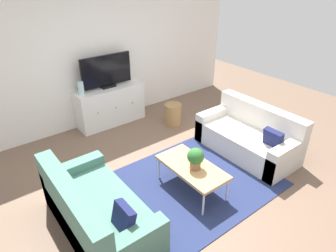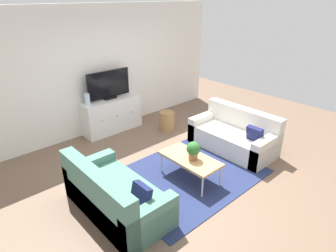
{
  "view_description": "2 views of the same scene",
  "coord_description": "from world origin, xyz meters",
  "px_view_note": "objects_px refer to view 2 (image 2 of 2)",
  "views": [
    {
      "loc": [
        -2.31,
        -2.67,
        2.87
      ],
      "look_at": [
        0.0,
        0.32,
        0.79
      ],
      "focal_mm": 31.86,
      "sensor_mm": 36.0,
      "label": 1
    },
    {
      "loc": [
        -3.05,
        -3.05,
        2.87
      ],
      "look_at": [
        0.0,
        0.32,
        0.79
      ],
      "focal_mm": 31.05,
      "sensor_mm": 36.0,
      "label": 2
    }
  ],
  "objects_px": {
    "couch_right_side": "(235,136)",
    "coffee_table": "(190,159)",
    "potted_plant": "(193,150)",
    "tv_console": "(112,115)",
    "glass_vase": "(87,99)",
    "wicker_basket": "(167,121)",
    "flat_screen_tv": "(109,85)",
    "couch_left_side": "(112,198)"
  },
  "relations": [
    {
      "from": "tv_console",
      "to": "coffee_table",
      "type": "bearing_deg",
      "value": -91.87
    },
    {
      "from": "couch_left_side",
      "to": "couch_right_side",
      "type": "height_order",
      "value": "same"
    },
    {
      "from": "wicker_basket",
      "to": "potted_plant",
      "type": "bearing_deg",
      "value": -120.19
    },
    {
      "from": "potted_plant",
      "to": "flat_screen_tv",
      "type": "distance_m",
      "value": 2.65
    },
    {
      "from": "couch_left_side",
      "to": "tv_console",
      "type": "distance_m",
      "value": 2.81
    },
    {
      "from": "glass_vase",
      "to": "potted_plant",
      "type": "bearing_deg",
      "value": -79.91
    },
    {
      "from": "potted_plant",
      "to": "flat_screen_tv",
      "type": "relative_size",
      "value": 0.31
    },
    {
      "from": "coffee_table",
      "to": "flat_screen_tv",
      "type": "height_order",
      "value": "flat_screen_tv"
    },
    {
      "from": "tv_console",
      "to": "glass_vase",
      "type": "bearing_deg",
      "value": 180.0
    },
    {
      "from": "couch_left_side",
      "to": "couch_right_side",
      "type": "relative_size",
      "value": 1.0
    },
    {
      "from": "couch_right_side",
      "to": "flat_screen_tv",
      "type": "relative_size",
      "value": 1.66
    },
    {
      "from": "tv_console",
      "to": "wicker_basket",
      "type": "relative_size",
      "value": 3.13
    },
    {
      "from": "couch_left_side",
      "to": "glass_vase",
      "type": "bearing_deg",
      "value": 68.11
    },
    {
      "from": "coffee_table",
      "to": "tv_console",
      "type": "xyz_separation_m",
      "value": [
        0.08,
        2.52,
        0.0
      ]
    },
    {
      "from": "couch_right_side",
      "to": "wicker_basket",
      "type": "bearing_deg",
      "value": 104.77
    },
    {
      "from": "flat_screen_tv",
      "to": "wicker_basket",
      "type": "xyz_separation_m",
      "value": [
        0.95,
        -0.82,
        -0.86
      ]
    },
    {
      "from": "glass_vase",
      "to": "wicker_basket",
      "type": "height_order",
      "value": "glass_vase"
    },
    {
      "from": "couch_left_side",
      "to": "wicker_basket",
      "type": "xyz_separation_m",
      "value": [
        2.45,
        1.58,
        -0.06
      ]
    },
    {
      "from": "couch_right_side",
      "to": "glass_vase",
      "type": "distance_m",
      "value": 3.11
    },
    {
      "from": "coffee_table",
      "to": "tv_console",
      "type": "relative_size",
      "value": 0.78
    },
    {
      "from": "wicker_basket",
      "to": "glass_vase",
      "type": "bearing_deg",
      "value": 152.0
    },
    {
      "from": "glass_vase",
      "to": "couch_left_side",
      "type": "bearing_deg",
      "value": -111.89
    },
    {
      "from": "couch_left_side",
      "to": "coffee_table",
      "type": "bearing_deg",
      "value": -5.68
    },
    {
      "from": "couch_right_side",
      "to": "coffee_table",
      "type": "xyz_separation_m",
      "value": [
        -1.45,
        -0.14,
        0.11
      ]
    },
    {
      "from": "potted_plant",
      "to": "flat_screen_tv",
      "type": "height_order",
      "value": "flat_screen_tv"
    },
    {
      "from": "couch_right_side",
      "to": "flat_screen_tv",
      "type": "bearing_deg",
      "value": 119.75
    },
    {
      "from": "couch_left_side",
      "to": "potted_plant",
      "type": "relative_size",
      "value": 5.36
    },
    {
      "from": "coffee_table",
      "to": "wicker_basket",
      "type": "distance_m",
      "value": 2.01
    },
    {
      "from": "glass_vase",
      "to": "coffee_table",
      "type": "bearing_deg",
      "value": -79.58
    },
    {
      "from": "potted_plant",
      "to": "flat_screen_tv",
      "type": "bearing_deg",
      "value": 88.12
    },
    {
      "from": "coffee_table",
      "to": "flat_screen_tv",
      "type": "xyz_separation_m",
      "value": [
        0.08,
        2.54,
        0.69
      ]
    },
    {
      "from": "wicker_basket",
      "to": "coffee_table",
      "type": "bearing_deg",
      "value": -121.05
    },
    {
      "from": "coffee_table",
      "to": "couch_right_side",
      "type": "bearing_deg",
      "value": 5.54
    },
    {
      "from": "potted_plant",
      "to": "couch_right_side",
      "type": "bearing_deg",
      "value": 8.07
    },
    {
      "from": "tv_console",
      "to": "wicker_basket",
      "type": "xyz_separation_m",
      "value": [
        0.95,
        -0.8,
        -0.17
      ]
    },
    {
      "from": "couch_left_side",
      "to": "glass_vase",
      "type": "xyz_separation_m",
      "value": [
        0.95,
        2.37,
        0.61
      ]
    },
    {
      "from": "flat_screen_tv",
      "to": "wicker_basket",
      "type": "relative_size",
      "value": 2.37
    },
    {
      "from": "couch_left_side",
      "to": "coffee_table",
      "type": "height_order",
      "value": "couch_left_side"
    },
    {
      "from": "couch_right_side",
      "to": "coffee_table",
      "type": "relative_size",
      "value": 1.62
    },
    {
      "from": "coffee_table",
      "to": "potted_plant",
      "type": "xyz_separation_m",
      "value": [
        -0.0,
        -0.07,
        0.2
      ]
    },
    {
      "from": "couch_left_side",
      "to": "tv_console",
      "type": "relative_size",
      "value": 1.25
    },
    {
      "from": "potted_plant",
      "to": "flat_screen_tv",
      "type": "xyz_separation_m",
      "value": [
        0.09,
        2.6,
        0.49
      ]
    }
  ]
}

